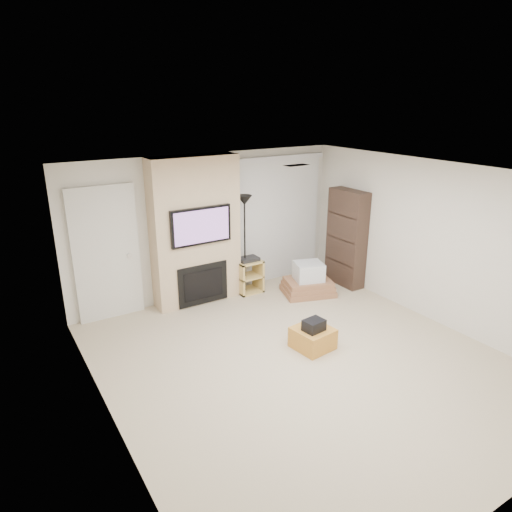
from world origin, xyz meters
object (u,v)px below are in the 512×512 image
ottoman (313,338)px  floor_lamp (245,217)px  bookshelf (347,238)px  av_stand (249,274)px  box_stack (308,282)px

ottoman → floor_lamp: size_ratio=0.28×
floor_lamp → bookshelf: bookshelf is taller
ottoman → bookshelf: bearing=37.9°
av_stand → floor_lamp: bearing=161.5°
ottoman → box_stack: size_ratio=0.48×
ottoman → av_stand: av_stand is taller
ottoman → bookshelf: size_ratio=0.28×
av_stand → bookshelf: bearing=-19.5°
floor_lamp → box_stack: 1.64m
floor_lamp → av_stand: size_ratio=2.71×
bookshelf → floor_lamp: bearing=160.5°
ottoman → floor_lamp: bearing=85.0°
floor_lamp → av_stand: floor_lamp is taller
bookshelf → ottoman: bearing=-142.1°
ottoman → av_stand: (0.26, 2.18, 0.20)m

